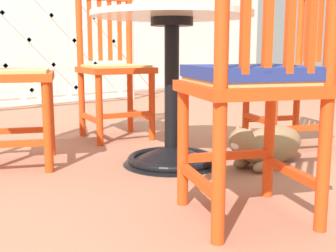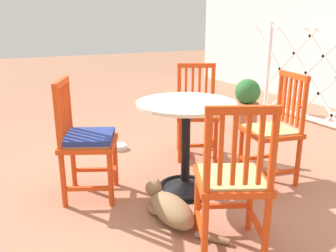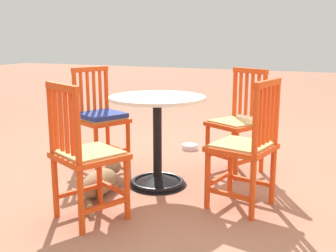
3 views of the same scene
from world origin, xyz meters
name	(u,v)px [view 3 (image 3 of 3)]	position (x,y,z in m)	size (l,w,h in m)	color
ground_plane	(143,183)	(0.00, 0.00, 0.00)	(24.00, 24.00, 0.00)	#A36B51
cafe_table	(157,151)	(-0.01, 0.13, 0.28)	(0.76, 0.76, 0.73)	black
orange_chair_tucked_in	(245,148)	(0.16, 0.88, 0.43)	(0.48, 0.48, 0.91)	#D64214
orange_chair_near_fence	(238,123)	(-0.63, 0.62, 0.43)	(0.54, 0.54, 0.91)	#D64214
orange_chair_at_corner	(100,119)	(-0.28, -0.58, 0.45)	(0.53, 0.53, 0.91)	#D64214
orange_chair_facing_out	(86,156)	(0.77, -0.02, 0.43)	(0.53, 0.53, 0.91)	#D64214
tabby_cat	(101,181)	(0.33, -0.19, 0.10)	(0.71, 0.32, 0.23)	#8E704C
pet_water_bowl	(190,147)	(-1.15, -0.02, 0.03)	(0.17, 0.17, 0.05)	silver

